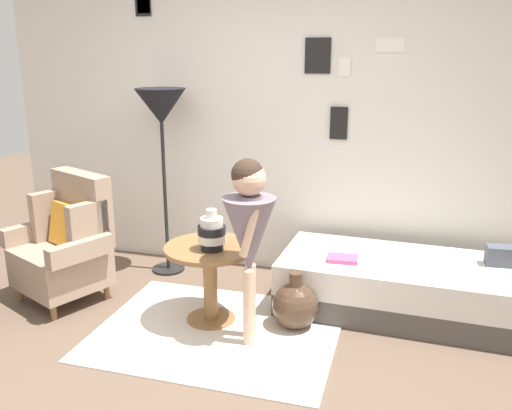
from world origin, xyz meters
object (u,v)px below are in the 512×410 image
object	(u,v)px
vase_striped	(212,233)
floor_lamp	(161,114)
daybed	(412,288)
demijohn_near	(295,305)
side_table	(210,267)
book_on_daybed	(342,259)
armchair	(67,244)
person_child	(249,227)

from	to	relation	value
vase_striped	floor_lamp	xyz separation A→B (m)	(-0.73, 0.82, 0.68)
daybed	demijohn_near	distance (m)	0.89
vase_striped	floor_lamp	size ratio (longest dim) A/B	0.18
side_table	book_on_daybed	world-z (taller)	side_table
side_table	floor_lamp	distance (m)	1.40
armchair	daybed	xyz separation A→B (m)	(2.56, 0.45, -0.24)
vase_striped	armchair	bearing A→B (deg)	174.41
demijohn_near	book_on_daybed	bearing A→B (deg)	50.23
person_child	demijohn_near	bearing A→B (deg)	46.98
armchair	side_table	xyz separation A→B (m)	(1.19, -0.06, -0.03)
daybed	person_child	distance (m)	1.38
person_child	armchair	bearing A→B (deg)	170.44
vase_striped	book_on_daybed	bearing A→B (deg)	28.93
floor_lamp	person_child	xyz separation A→B (m)	(1.04, -0.96, -0.57)
side_table	floor_lamp	world-z (taller)	floor_lamp
person_child	demijohn_near	size ratio (longest dim) A/B	3.02
floor_lamp	book_on_daybed	size ratio (longest dim) A/B	7.14
armchair	person_child	world-z (taller)	person_child
daybed	vase_striped	distance (m)	1.52
armchair	floor_lamp	distance (m)	1.26
vase_striped	book_on_daybed	world-z (taller)	vase_striped
armchair	vase_striped	bearing A→B (deg)	-5.59
floor_lamp	person_child	size ratio (longest dim) A/B	1.27
person_child	floor_lamp	bearing A→B (deg)	137.24
book_on_daybed	demijohn_near	bearing A→B (deg)	-129.77
book_on_daybed	vase_striped	bearing A→B (deg)	-151.07
armchair	daybed	size ratio (longest dim) A/B	0.50
side_table	floor_lamp	bearing A→B (deg)	132.10
armchair	vase_striped	world-z (taller)	armchair
side_table	demijohn_near	bearing A→B (deg)	6.79
daybed	floor_lamp	distance (m)	2.38
person_child	book_on_daybed	distance (m)	0.88
vase_striped	demijohn_near	size ratio (longest dim) A/B	0.70
demijohn_near	floor_lamp	bearing A→B (deg)	151.71
book_on_daybed	demijohn_near	distance (m)	0.49
floor_lamp	demijohn_near	bearing A→B (deg)	-28.29
daybed	vase_striped	size ratio (longest dim) A/B	6.80
daybed	floor_lamp	size ratio (longest dim) A/B	1.23
floor_lamp	demijohn_near	world-z (taller)	floor_lamp
book_on_daybed	demijohn_near	xyz separation A→B (m)	(-0.27, -0.33, -0.25)
person_child	book_on_daybed	world-z (taller)	person_child
floor_lamp	demijohn_near	distance (m)	1.89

